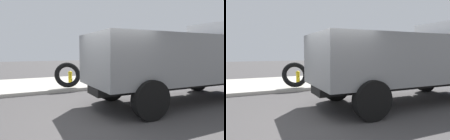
% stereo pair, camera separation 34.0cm
% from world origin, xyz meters
% --- Properties ---
extents(ground_plane, '(80.00, 80.00, 0.00)m').
position_xyz_m(ground_plane, '(0.00, 0.00, 0.00)').
color(ground_plane, '#423F3F').
extents(sidewalk_curb, '(36.00, 5.00, 0.15)m').
position_xyz_m(sidewalk_curb, '(0.00, 6.50, 0.07)').
color(sidewalk_curb, '#ADA89E').
rests_on(sidewalk_curb, ground).
extents(fire_hydrant, '(0.21, 0.48, 0.74)m').
position_xyz_m(fire_hydrant, '(0.52, 4.96, 0.54)').
color(fire_hydrant, yellow).
rests_on(fire_hydrant, sidewalk_curb).
extents(loose_tire, '(1.27, 0.74, 1.23)m').
position_xyz_m(loose_tire, '(0.24, 4.39, 0.76)').
color(loose_tire, black).
rests_on(loose_tire, sidewalk_curb).
extents(stop_sign, '(0.76, 0.08, 2.26)m').
position_xyz_m(stop_sign, '(3.91, 4.77, 1.72)').
color(stop_sign, gray).
rests_on(stop_sign, sidewalk_curb).
extents(dump_truck_gray, '(7.04, 2.89, 3.00)m').
position_xyz_m(dump_truck_gray, '(3.64, 0.39, 1.61)').
color(dump_truck_gray, slate).
rests_on(dump_truck_gray, ground).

